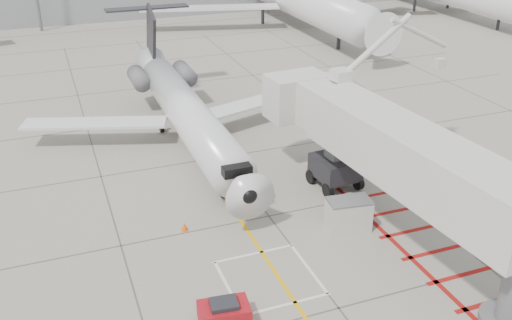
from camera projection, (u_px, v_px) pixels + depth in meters
name	position (u px, v px, depth m)	size (l,w,h in m)	color
ground_plane	(300.00, 257.00, 27.72)	(260.00, 260.00, 0.00)	gray
regional_jet	(195.00, 104.00, 36.33)	(22.35, 28.18, 7.38)	silver
jet_bridge	(411.00, 169.00, 27.33)	(9.47, 19.98, 7.99)	silver
pushback_tug	(224.00, 312.00, 23.24)	(2.08, 1.30, 1.21)	#A40F18
baggage_cart	(239.00, 188.00, 32.57)	(2.16, 1.37, 1.37)	#4E4F53
ground_power_unit	(348.00, 215.00, 29.56)	(2.21, 1.29, 1.75)	beige
cone_nose	(184.00, 226.00, 29.72)	(0.35, 0.35, 0.48)	#EB540C
cone_side	(258.00, 207.00, 31.43)	(0.37, 0.37, 0.51)	#FF4F0D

